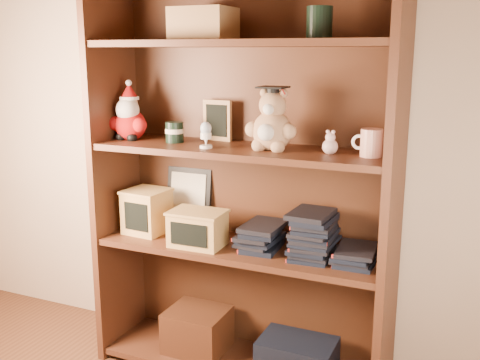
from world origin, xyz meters
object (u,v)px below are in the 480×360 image
Objects in this scene: teacher_mug at (371,143)px; grad_teddy_bear at (272,125)px; treats_box at (147,211)px; bookcase at (245,187)px.

grad_teddy_bear is at bearing -178.86° from teacher_mug.
teacher_mug is at bearing 0.05° from treats_box.
teacher_mug is at bearing 1.14° from grad_teddy_bear.
teacher_mug is (0.50, -0.05, 0.22)m from bookcase.
teacher_mug is at bearing -5.78° from bookcase.
teacher_mug is 1.00m from treats_box.
bookcase is 6.62× the size of grad_teddy_bear.
bookcase is 14.59× the size of teacher_mug.
bookcase reaches higher than treats_box.
bookcase reaches higher than grad_teddy_bear.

